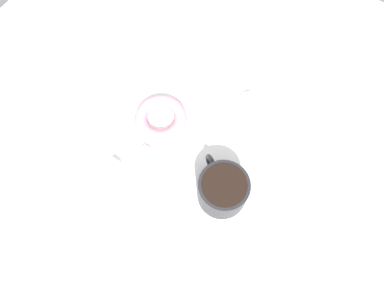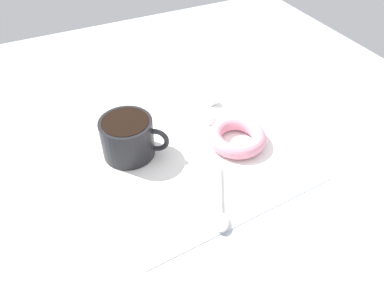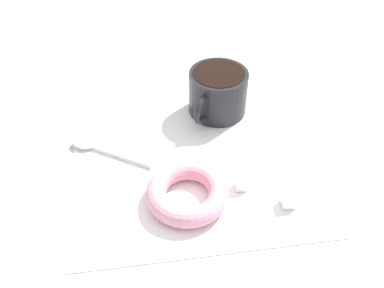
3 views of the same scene
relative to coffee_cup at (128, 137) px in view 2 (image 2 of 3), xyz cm
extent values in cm
cube|color=#B2BCC6|center=(9.68, -3.39, -5.08)|extent=(120.00, 120.00, 2.00)
cube|color=white|center=(10.22, -4.89, -3.93)|extent=(37.30, 37.30, 0.30)
cylinder|color=black|center=(-0.13, 0.09, -0.20)|extent=(9.42, 9.42, 7.17)
cylinder|color=black|center=(-0.13, 0.09, 3.19)|extent=(8.22, 8.22, 0.60)
torus|color=black|center=(4.12, -2.74, -0.20)|extent=(4.59, 3.47, 4.92)
torus|color=pink|center=(18.96, -6.17, -2.44)|extent=(10.95, 10.95, 2.68)
ellipsoid|color=silver|center=(7.19, -21.30, -3.33)|extent=(3.81, 4.31, 0.90)
cylinder|color=silver|center=(10.24, -15.58, -3.50)|extent=(5.59, 9.80, 0.56)
cube|color=white|center=(17.33, 1.32, -2.96)|extent=(1.64, 1.64, 1.64)
cube|color=white|center=(20.76, 7.04, -2.91)|extent=(1.75, 1.75, 1.75)
camera|label=1|loc=(-6.15, 19.00, 66.91)|focal=35.00mm
camera|label=2|loc=(-11.78, -50.15, 43.21)|focal=35.00mm
camera|label=3|loc=(55.90, -8.29, 40.34)|focal=40.00mm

